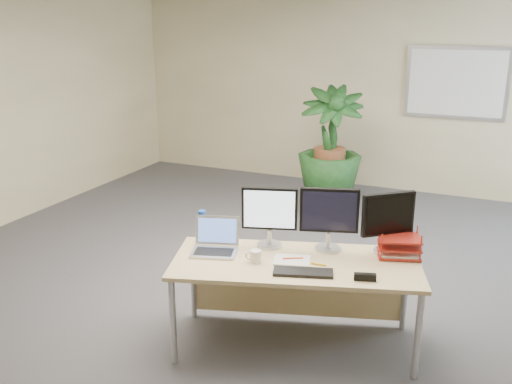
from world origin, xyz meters
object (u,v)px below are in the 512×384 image
at_px(desk, 296,273).
at_px(monitor_right, 329,215).
at_px(monitor_left, 269,213).
at_px(laptop, 215,243).
at_px(floor_plant, 330,152).

relative_size(desk, monitor_right, 3.96).
bearing_deg(monitor_right, monitor_left, -165.43).
bearing_deg(desk, monitor_left, 160.69).
distance_m(monitor_left, monitor_right, 0.45).
distance_m(monitor_right, laptop, 0.89).
relative_size(desk, monitor_left, 4.11).
bearing_deg(monitor_left, monitor_right, 14.57).
distance_m(desk, monitor_right, 0.50).
bearing_deg(monitor_left, laptop, -144.91).
bearing_deg(floor_plant, laptop, -88.77).
bearing_deg(monitor_left, desk, -19.31).
xyz_separation_m(desk, monitor_left, (-0.26, 0.09, 0.41)).
relative_size(monitor_left, laptop, 1.15).
distance_m(desk, floor_plant, 3.15).
relative_size(floor_plant, monitor_left, 3.17).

